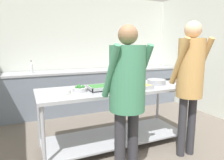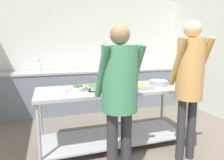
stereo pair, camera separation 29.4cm
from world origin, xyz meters
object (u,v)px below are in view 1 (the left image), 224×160
Objects in this scene: guest_serving_right at (127,86)px; serving_tray_roast at (137,87)px; broccoli_bowl at (80,89)px; plate_stack at (60,92)px; water_bottle at (32,67)px; guest_serving_left at (190,74)px; sauce_pan at (156,82)px; serving_tray_vegetables at (104,87)px.

serving_tray_roast is at bearing 49.93° from guest_serving_right.
broccoli_bowl is 0.80m from serving_tray_roast.
plate_stack is 1.08× the size of water_bottle.
guest_serving_left is (1.54, -0.62, 0.22)m from plate_stack.
sauce_pan is at bearing -44.90° from water_bottle.
sauce_pan is 1.69× the size of water_bottle.
guest_serving_left is at bearing -34.59° from serving_tray_vegetables.
serving_tray_vegetables is at bearing 179.66° from sauce_pan.
guest_serving_right is at bearing -62.76° from broccoli_bowl.
broccoli_bowl is 0.49× the size of serving_tray_roast.
guest_serving_right is (0.35, -0.67, 0.13)m from broccoli_bowl.
sauce_pan is 1.12m from guest_serving_right.
guest_serving_left is (1.28, -0.63, 0.21)m from broccoli_bowl.
guest_serving_right is (0.61, -0.66, 0.14)m from plate_stack.
plate_stack is 0.91m from guest_serving_right.
sauce_pan reaches higher than plate_stack.
guest_serving_left reaches higher than serving_tray_roast.
broccoli_bowl reaches higher than serving_tray_vegetables.
sauce_pan is 0.25× the size of guest_serving_right.
serving_tray_roast is at bearing -10.54° from broccoli_bowl.
water_bottle reaches higher than sauce_pan.
sauce_pan is at bearing 93.92° from guest_serving_left.
guest_serving_left reaches higher than guest_serving_right.
serving_tray_roast is at bearing 135.15° from guest_serving_left.
serving_tray_vegetables is 0.89m from sauce_pan.
plate_stack is at bearing 158.10° from guest_serving_left.
water_bottle reaches higher than plate_stack.
sauce_pan is 2.48m from water_bottle.
water_bottle is (-0.52, 1.75, 0.14)m from broccoli_bowl.
broccoli_bowl is at bearing 117.24° from guest_serving_right.
plate_stack is 0.15× the size of guest_serving_left.
serving_tray_vegetables is 1.72× the size of water_bottle.
broccoli_bowl is at bearing -179.72° from sauce_pan.
serving_tray_vegetables is 0.70m from guest_serving_right.
sauce_pan is (0.44, 0.15, 0.02)m from serving_tray_roast.
water_bottle reaches higher than serving_tray_vegetables.
guest_serving_right reaches higher than sauce_pan.
serving_tray_roast is 2.32m from water_bottle.
water_bottle is (-0.26, 1.77, 0.15)m from plate_stack.
guest_serving_right is (0.00, -0.69, 0.14)m from serving_tray_vegetables.
serving_tray_roast is 1.54× the size of water_bottle.
guest_serving_left reaches higher than sauce_pan.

